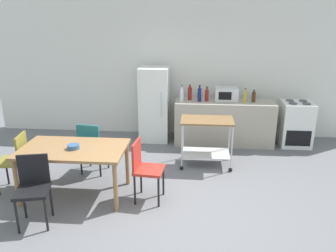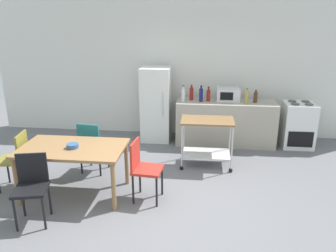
{
  "view_description": "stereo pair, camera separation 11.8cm",
  "coord_description": "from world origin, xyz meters",
  "px_view_note": "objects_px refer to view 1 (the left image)",
  "views": [
    {
      "loc": [
        0.32,
        -4.08,
        2.54
      ],
      "look_at": [
        -0.14,
        1.2,
        0.8
      ],
      "focal_mm": 35.86,
      "sensor_mm": 36.0,
      "label": 1
    },
    {
      "loc": [
        0.43,
        -4.07,
        2.54
      ],
      "look_at": [
        -0.14,
        1.2,
        0.8
      ],
      "focal_mm": 35.86,
      "sensor_mm": 36.0,
      "label": 2
    }
  ],
  "objects_px": {
    "bottle_hot_sauce": "(190,93)",
    "bottle_vinegar": "(207,95)",
    "dining_table": "(74,153)",
    "bottle_sesame_oil": "(199,95)",
    "chair_red": "(145,166)",
    "fruit_bowl": "(73,147)",
    "refrigerator": "(154,104)",
    "bottle_sparkling_water": "(254,97)",
    "chair_olive": "(15,158)",
    "bottle_olive_oil": "(245,97)",
    "chair_teal": "(92,144)",
    "stove_oven": "(295,124)",
    "microwave": "(226,94)",
    "kitchen_cart": "(207,135)",
    "chair_black": "(33,185)",
    "bottle_soda": "(182,95)"
  },
  "relations": [
    {
      "from": "bottle_hot_sauce",
      "to": "bottle_vinegar",
      "type": "xyz_separation_m",
      "value": [
        0.35,
        -0.06,
        -0.01
      ]
    },
    {
      "from": "dining_table",
      "to": "bottle_sesame_oil",
      "type": "xyz_separation_m",
      "value": [
        1.8,
        2.31,
        0.37
      ]
    },
    {
      "from": "chair_red",
      "to": "fruit_bowl",
      "type": "height_order",
      "value": "chair_red"
    },
    {
      "from": "refrigerator",
      "to": "bottle_sparkling_water",
      "type": "relative_size",
      "value": 6.28
    },
    {
      "from": "dining_table",
      "to": "chair_olive",
      "type": "distance_m",
      "value": 0.95
    },
    {
      "from": "chair_olive",
      "to": "bottle_olive_oil",
      "type": "bearing_deg",
      "value": 114.02
    },
    {
      "from": "bottle_olive_oil",
      "to": "bottle_hot_sauce",
      "type": "bearing_deg",
      "value": 171.52
    },
    {
      "from": "chair_teal",
      "to": "stove_oven",
      "type": "relative_size",
      "value": 0.97
    },
    {
      "from": "microwave",
      "to": "kitchen_cart",
      "type": "bearing_deg",
      "value": -108.8
    },
    {
      "from": "dining_table",
      "to": "chair_black",
      "type": "bearing_deg",
      "value": -111.21
    },
    {
      "from": "chair_olive",
      "to": "chair_red",
      "type": "xyz_separation_m",
      "value": [
        1.97,
        -0.12,
        0.0
      ]
    },
    {
      "from": "chair_black",
      "to": "bottle_vinegar",
      "type": "bearing_deg",
      "value": 40.91
    },
    {
      "from": "bottle_hot_sauce",
      "to": "bottle_olive_oil",
      "type": "bearing_deg",
      "value": -8.48
    },
    {
      "from": "kitchen_cart",
      "to": "bottle_olive_oil",
      "type": "xyz_separation_m",
      "value": [
        0.76,
        1.03,
        0.45
      ]
    },
    {
      "from": "microwave",
      "to": "bottle_sparkling_water",
      "type": "xyz_separation_m",
      "value": [
        0.54,
        -0.08,
        -0.02
      ]
    },
    {
      "from": "microwave",
      "to": "fruit_bowl",
      "type": "relative_size",
      "value": 2.72
    },
    {
      "from": "chair_olive",
      "to": "refrigerator",
      "type": "distance_m",
      "value": 3.0
    },
    {
      "from": "kitchen_cart",
      "to": "bottle_sparkling_water",
      "type": "bearing_deg",
      "value": 50.03
    },
    {
      "from": "chair_teal",
      "to": "bottle_hot_sauce",
      "type": "distance_m",
      "value": 2.37
    },
    {
      "from": "fruit_bowl",
      "to": "chair_red",
      "type": "bearing_deg",
      "value": -0.35
    },
    {
      "from": "chair_black",
      "to": "microwave",
      "type": "xyz_separation_m",
      "value": [
        2.63,
        3.16,
        0.51
      ]
    },
    {
      "from": "bottle_sesame_oil",
      "to": "bottle_vinegar",
      "type": "height_order",
      "value": "bottle_sesame_oil"
    },
    {
      "from": "bottle_sparkling_water",
      "to": "bottle_soda",
      "type": "bearing_deg",
      "value": -176.79
    },
    {
      "from": "chair_teal",
      "to": "chair_olive",
      "type": "relative_size",
      "value": 1.0
    },
    {
      "from": "chair_olive",
      "to": "chair_red",
      "type": "height_order",
      "value": "same"
    },
    {
      "from": "chair_red",
      "to": "microwave",
      "type": "distance_m",
      "value": 2.86
    },
    {
      "from": "bottle_sesame_oil",
      "to": "microwave",
      "type": "distance_m",
      "value": 0.56
    },
    {
      "from": "dining_table",
      "to": "microwave",
      "type": "xyz_separation_m",
      "value": [
        2.35,
        2.44,
        0.36
      ]
    },
    {
      "from": "dining_table",
      "to": "chair_olive",
      "type": "xyz_separation_m",
      "value": [
        -0.94,
        0.08,
        -0.15
      ]
    },
    {
      "from": "chair_black",
      "to": "chair_olive",
      "type": "xyz_separation_m",
      "value": [
        -0.66,
        0.79,
        0.0
      ]
    },
    {
      "from": "bottle_soda",
      "to": "bottle_vinegar",
      "type": "relative_size",
      "value": 1.1
    },
    {
      "from": "microwave",
      "to": "bottle_olive_oil",
      "type": "height_order",
      "value": "bottle_olive_oil"
    },
    {
      "from": "bottle_soda",
      "to": "kitchen_cart",
      "type": "bearing_deg",
      "value": -65.07
    },
    {
      "from": "bottle_sparkling_water",
      "to": "bottle_hot_sauce",
      "type": "bearing_deg",
      "value": 177.08
    },
    {
      "from": "bottle_sesame_oil",
      "to": "microwave",
      "type": "xyz_separation_m",
      "value": [
        0.55,
        0.13,
        -0.01
      ]
    },
    {
      "from": "dining_table",
      "to": "refrigerator",
      "type": "distance_m",
      "value": 2.61
    },
    {
      "from": "stove_oven",
      "to": "microwave",
      "type": "distance_m",
      "value": 1.53
    },
    {
      "from": "bottle_hot_sauce",
      "to": "bottle_sparkling_water",
      "type": "height_order",
      "value": "bottle_hot_sauce"
    },
    {
      "from": "bottle_vinegar",
      "to": "chair_olive",
      "type": "bearing_deg",
      "value": -141.64
    },
    {
      "from": "chair_red",
      "to": "refrigerator",
      "type": "distance_m",
      "value": 2.52
    },
    {
      "from": "dining_table",
      "to": "kitchen_cart",
      "type": "height_order",
      "value": "kitchen_cart"
    },
    {
      "from": "bottle_soda",
      "to": "bottle_sparkling_water",
      "type": "height_order",
      "value": "bottle_soda"
    },
    {
      "from": "chair_black",
      "to": "bottle_sparkling_water",
      "type": "bearing_deg",
      "value": 31.01
    },
    {
      "from": "kitchen_cart",
      "to": "microwave",
      "type": "height_order",
      "value": "microwave"
    },
    {
      "from": "chair_teal",
      "to": "kitchen_cart",
      "type": "relative_size",
      "value": 0.98
    },
    {
      "from": "chair_black",
      "to": "kitchen_cart",
      "type": "height_order",
      "value": "chair_black"
    },
    {
      "from": "fruit_bowl",
      "to": "microwave",
      "type": "bearing_deg",
      "value": 46.77
    },
    {
      "from": "chair_olive",
      "to": "kitchen_cart",
      "type": "height_order",
      "value": "chair_olive"
    },
    {
      "from": "fruit_bowl",
      "to": "bottle_vinegar",
      "type": "bearing_deg",
      "value": 51.19
    },
    {
      "from": "chair_red",
      "to": "chair_olive",
      "type": "bearing_deg",
      "value": 92.25
    }
  ]
}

